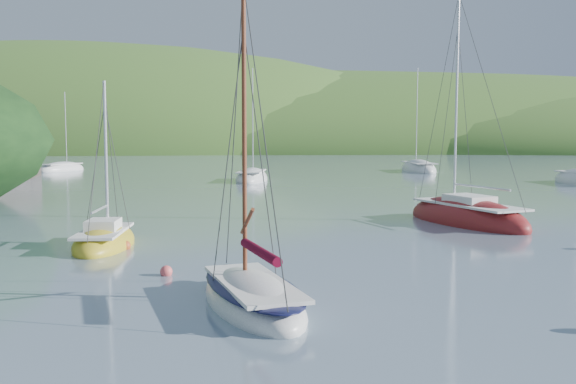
{
  "coord_description": "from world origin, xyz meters",
  "views": [
    {
      "loc": [
        -2.49,
        -16.05,
        4.38
      ],
      "look_at": [
        -1.93,
        8.0,
        2.19
      ],
      "focal_mm": 40.0,
      "sensor_mm": 36.0,
      "label": 1
    }
  ],
  "objects_px": {
    "daysailer_white": "(252,298)",
    "sloop_red": "(467,219)",
    "sailboat_yellow": "(104,242)",
    "distant_sloop_b": "(418,170)",
    "distant_sloop_c": "(62,169)",
    "distant_sloop_a": "(252,179)"
  },
  "relations": [
    {
      "from": "daysailer_white",
      "to": "sloop_red",
      "type": "relative_size",
      "value": 0.73
    },
    {
      "from": "daysailer_white",
      "to": "sloop_red",
      "type": "bearing_deg",
      "value": 38.26
    },
    {
      "from": "sailboat_yellow",
      "to": "distant_sloop_b",
      "type": "bearing_deg",
      "value": 62.68
    },
    {
      "from": "sailboat_yellow",
      "to": "distant_sloop_c",
      "type": "xyz_separation_m",
      "value": [
        -18.36,
        51.37,
        0.0
      ]
    },
    {
      "from": "sloop_red",
      "to": "distant_sloop_c",
      "type": "height_order",
      "value": "sloop_red"
    },
    {
      "from": "distant_sloop_b",
      "to": "daysailer_white",
      "type": "bearing_deg",
      "value": -109.51
    },
    {
      "from": "sloop_red",
      "to": "daysailer_white",
      "type": "bearing_deg",
      "value": -145.92
    },
    {
      "from": "distant_sloop_c",
      "to": "distant_sloop_a",
      "type": "bearing_deg",
      "value": -13.77
    },
    {
      "from": "daysailer_white",
      "to": "distant_sloop_c",
      "type": "distance_m",
      "value": 64.91
    },
    {
      "from": "sloop_red",
      "to": "distant_sloop_b",
      "type": "xyz_separation_m",
      "value": [
        7.42,
        43.03,
        -0.01
      ]
    },
    {
      "from": "daysailer_white",
      "to": "distant_sloop_c",
      "type": "bearing_deg",
      "value": 94.27
    },
    {
      "from": "distant_sloop_a",
      "to": "distant_sloop_c",
      "type": "xyz_separation_m",
      "value": [
        -22.96,
        16.78,
        -0.02
      ]
    },
    {
      "from": "daysailer_white",
      "to": "distant_sloop_b",
      "type": "height_order",
      "value": "distant_sloop_b"
    },
    {
      "from": "sailboat_yellow",
      "to": "distant_sloop_a",
      "type": "relative_size",
      "value": 0.62
    },
    {
      "from": "distant_sloop_a",
      "to": "distant_sloop_b",
      "type": "distance_m",
      "value": 23.83
    },
    {
      "from": "distant_sloop_b",
      "to": "distant_sloop_c",
      "type": "distance_m",
      "value": 41.89
    },
    {
      "from": "sailboat_yellow",
      "to": "distant_sloop_b",
      "type": "xyz_separation_m",
      "value": [
        23.47,
        49.13,
        0.04
      ]
    },
    {
      "from": "sloop_red",
      "to": "distant_sloop_a",
      "type": "relative_size",
      "value": 1.07
    },
    {
      "from": "sloop_red",
      "to": "distant_sloop_b",
      "type": "height_order",
      "value": "distant_sloop_b"
    },
    {
      "from": "daysailer_white",
      "to": "distant_sloop_a",
      "type": "relative_size",
      "value": 0.78
    },
    {
      "from": "sailboat_yellow",
      "to": "sloop_red",
      "type": "bearing_deg",
      "value": 19.03
    },
    {
      "from": "sloop_red",
      "to": "distant_sloop_a",
      "type": "xyz_separation_m",
      "value": [
        -11.46,
        28.48,
        -0.03
      ]
    }
  ]
}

